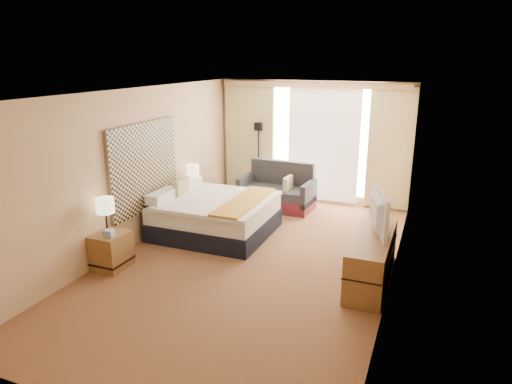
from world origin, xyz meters
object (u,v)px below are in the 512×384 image
at_px(loveseat, 278,193).
at_px(lamp_left, 105,206).
at_px(floor_lamp, 258,144).
at_px(media_dresser, 372,257).
at_px(nightstand_right, 193,203).
at_px(bed, 215,215).
at_px(lamp_right, 193,171).
at_px(television, 373,211).
at_px(nightstand_left, 111,251).
at_px(desk_chair, 374,243).

relative_size(loveseat, lamp_left, 2.78).
bearing_deg(floor_lamp, media_dresser, -47.44).
xyz_separation_m(nightstand_right, bed, (0.81, -0.65, 0.07)).
relative_size(lamp_right, television, 0.51).
bearing_deg(television, media_dresser, -172.78).
height_order(loveseat, lamp_left, lamp_left).
xyz_separation_m(nightstand_left, television, (3.65, 1.16, 0.72)).
bearing_deg(desk_chair, nightstand_right, 146.30).
xyz_separation_m(media_dresser, lamp_left, (-3.72, -1.07, 0.63)).
bearing_deg(lamp_right, bed, -38.52).
distance_m(nightstand_left, lamp_left, 0.71).
distance_m(lamp_left, lamp_right, 2.49).
distance_m(nightstand_left, loveseat, 3.94).
relative_size(bed, loveseat, 1.25).
relative_size(loveseat, lamp_right, 2.96).
height_order(media_dresser, lamp_right, lamp_right).
xyz_separation_m(bed, lamp_left, (-0.83, -1.87, 0.64)).
bearing_deg(floor_lamp, desk_chair, -44.15).
height_order(nightstand_right, lamp_right, lamp_right).
xyz_separation_m(media_dresser, floor_lamp, (-3.03, 3.30, 0.84)).
distance_m(nightstand_left, television, 3.90).
bearing_deg(floor_lamp, lamp_right, -108.61).
xyz_separation_m(nightstand_right, media_dresser, (3.70, -1.45, 0.07)).
distance_m(media_dresser, lamp_right, 3.98).
relative_size(desk_chair, lamp_right, 1.73).
xyz_separation_m(nightstand_right, lamp_left, (-0.02, -2.52, 0.71)).
xyz_separation_m(media_dresser, loveseat, (-2.33, 2.64, -0.04)).
xyz_separation_m(media_dresser, bed, (-2.89, 0.80, -0.00)).
bearing_deg(television, loveseat, 25.77).
height_order(loveseat, television, television).
height_order(desk_chair, lamp_right, lamp_right).
bearing_deg(media_dresser, nightstand_right, 158.60).
relative_size(nightstand_left, television, 0.54).
relative_size(nightstand_right, media_dresser, 0.31).
xyz_separation_m(loveseat, lamp_right, (-1.33, -1.22, 0.64)).
height_order(bed, lamp_right, lamp_right).
distance_m(media_dresser, television, 0.66).
distance_m(nightstand_left, desk_chair, 3.94).
height_order(nightstand_right, bed, bed).
bearing_deg(loveseat, television, -45.23).
xyz_separation_m(floor_lamp, lamp_right, (-0.63, -1.88, -0.23)).
bearing_deg(television, nightstand_left, 91.37).
relative_size(nightstand_right, desk_chair, 0.60).
relative_size(desk_chair, lamp_left, 1.63).
distance_m(bed, floor_lamp, 2.64).
relative_size(media_dresser, floor_lamp, 1.07).
bearing_deg(nightstand_left, floor_lamp, 81.24).
relative_size(bed, desk_chair, 2.13).
bearing_deg(nightstand_left, desk_chair, 21.46).
bearing_deg(bed, nightstand_right, 141.38).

